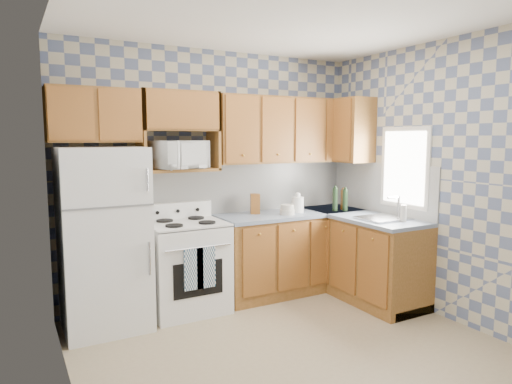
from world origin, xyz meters
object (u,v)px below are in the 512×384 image
refrigerator (104,239)px  stove_body (186,268)px  electric_kettle (298,205)px  microwave (179,155)px

refrigerator → stove_body: size_ratio=1.87×
stove_body → electric_kettle: 1.45m
stove_body → microwave: microwave is taller
stove_body → microwave: size_ratio=1.75×
stove_body → electric_kettle: (1.33, -0.03, 0.56)m
microwave → stove_body: bearing=-98.9°
refrigerator → electric_kettle: 2.15m
microwave → refrigerator: bearing=170.9°
stove_body → refrigerator: bearing=-178.2°
refrigerator → stove_body: bearing=1.8°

